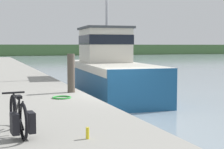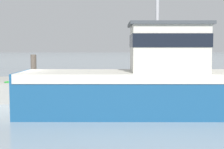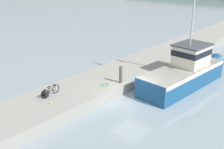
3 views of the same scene
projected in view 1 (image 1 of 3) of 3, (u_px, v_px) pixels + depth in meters
name	position (u px, v px, depth m)	size (l,w,h in m)	color
ground_plane	(125.00, 118.00, 12.05)	(320.00, 320.00, 0.00)	#84939E
dock_pier	(21.00, 113.00, 10.80)	(4.52, 80.00, 0.90)	gray
far_shoreline	(119.00, 50.00, 94.82)	(180.00, 5.00, 2.78)	#426638
fishing_boat_main	(108.00, 69.00, 17.89)	(3.51, 10.88, 9.27)	navy
bicycle_touring	(19.00, 117.00, 6.31)	(0.52, 1.73, 0.74)	black
mooring_post	(71.00, 73.00, 12.09)	(0.26, 0.26, 1.36)	#51473D
hose_coil	(62.00, 97.00, 10.79)	(0.59, 0.59, 0.05)	green
water_bottle_on_curb	(88.00, 133.00, 6.08)	(0.06, 0.06, 0.21)	yellow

